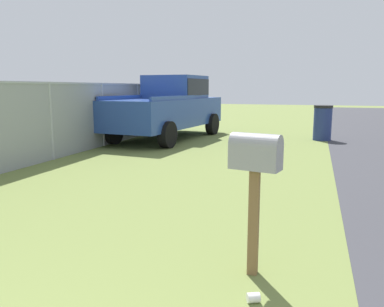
% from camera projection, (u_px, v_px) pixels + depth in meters
% --- Properties ---
extents(mailbox, '(0.29, 0.47, 1.30)m').
position_uv_depth(mailbox, '(255.00, 164.00, 3.43)').
color(mailbox, brown).
rests_on(mailbox, ground).
extents(pickup_truck, '(5.51, 2.57, 2.09)m').
position_uv_depth(pickup_truck, '(170.00, 105.00, 12.99)').
color(pickup_truck, '#284793').
rests_on(pickup_truck, ground).
extents(trash_bin, '(0.59, 0.59, 1.13)m').
position_uv_depth(trash_bin, '(323.00, 123.00, 12.58)').
color(trash_bin, navy).
rests_on(trash_bin, ground).
extents(fence_section, '(14.05, 0.07, 1.82)m').
position_uv_depth(fence_section, '(51.00, 118.00, 9.09)').
color(fence_section, '#9EA3A8').
rests_on(fence_section, ground).
extents(litter_cup_midfield_b, '(0.11, 0.12, 0.08)m').
position_uv_depth(litter_cup_midfield_b, '(253.00, 298.00, 3.11)').
color(litter_cup_midfield_b, white).
rests_on(litter_cup_midfield_b, ground).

